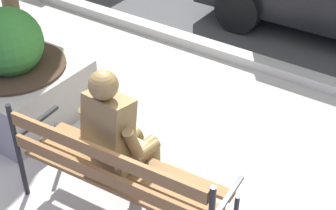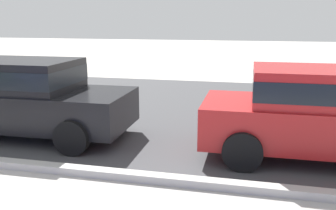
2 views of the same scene
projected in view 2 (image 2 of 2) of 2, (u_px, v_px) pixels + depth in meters
The scene contains 3 objects.
street_surface at pixel (81, 103), 10.54m from camera, with size 60.00×9.00×0.01m, color #424244.
parked_car_black at pixel (27, 96), 7.42m from camera, with size 4.12×1.95×1.56m.
parked_car_red at pixel (322, 111), 6.18m from camera, with size 4.12×1.95×1.56m.
Camera 2 is at (4.76, -1.94, 2.35)m, focal length 39.19 mm.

